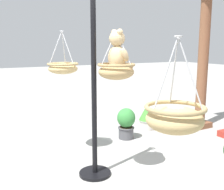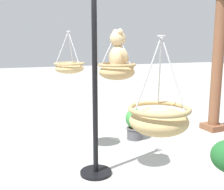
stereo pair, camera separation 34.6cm
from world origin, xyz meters
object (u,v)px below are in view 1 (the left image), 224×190
hanging_basket_with_teddy (116,71)px  potted_plant_flowering_red (147,117)px  teddy_bear (118,53)px  greenhouse_pillar_right (203,63)px  display_pole_central (94,118)px  potted_plant_bushy_green (126,123)px  hanging_basket_right_low (175,117)px  hanging_basket_left_high (63,68)px

hanging_basket_with_teddy → potted_plant_flowering_red: 2.48m
teddy_bear → greenhouse_pillar_right: 2.94m
display_pole_central → potted_plant_bushy_green: size_ratio=4.32×
hanging_basket_with_teddy → greenhouse_pillar_right: 2.95m
hanging_basket_with_teddy → potted_plant_flowering_red: bearing=132.7°
hanging_basket_right_low → hanging_basket_with_teddy: bearing=169.0°
hanging_basket_with_teddy → hanging_basket_right_low: bearing=-11.0°
potted_plant_flowering_red → hanging_basket_right_low: bearing=-32.9°
display_pole_central → teddy_bear: size_ratio=4.96×
teddy_bear → hanging_basket_right_low: 1.54m
hanging_basket_with_teddy → hanging_basket_right_low: hanging_basket_with_teddy is taller
hanging_basket_left_high → potted_plant_flowering_red: hanging_basket_left_high is taller
teddy_bear → potted_plant_bushy_green: teddy_bear is taller
display_pole_central → potted_plant_bushy_green: 1.65m
greenhouse_pillar_right → teddy_bear: bearing=-68.3°
display_pole_central → hanging_basket_with_teddy: bearing=59.0°
display_pole_central → potted_plant_flowering_red: (-1.33, 1.86, -0.54)m
hanging_basket_right_low → hanging_basket_left_high: bearing=-178.2°
hanging_basket_left_high → hanging_basket_right_low: 2.51m
teddy_bear → potted_plant_flowering_red: bearing=133.2°
hanging_basket_left_high → greenhouse_pillar_right: greenhouse_pillar_right is taller
greenhouse_pillar_right → potted_plant_bushy_green: size_ratio=4.90×
hanging_basket_left_high → potted_plant_bushy_green: size_ratio=1.12×
hanging_basket_with_teddy → potted_plant_bushy_green: bearing=142.9°
potted_plant_bushy_green → hanging_basket_left_high: bearing=-83.3°
teddy_bear → greenhouse_pillar_right: (-1.08, 2.72, -0.27)m
hanging_basket_with_teddy → hanging_basket_left_high: hanging_basket_left_high is taller
display_pole_central → potted_plant_bushy_green: display_pole_central is taller
display_pole_central → hanging_basket_right_low: size_ratio=3.35×
teddy_bear → potted_plant_bushy_green: bearing=143.6°
hanging_basket_right_low → potted_plant_bushy_green: hanging_basket_right_low is taller
hanging_basket_left_high → potted_plant_flowering_red: bearing=102.2°
hanging_basket_with_teddy → potted_plant_flowering_red: (-1.48, 1.61, -1.17)m
teddy_bear → hanging_basket_with_teddy: bearing=-90.0°
greenhouse_pillar_right → display_pole_central: bearing=-72.7°
display_pole_central → greenhouse_pillar_right: bearing=107.3°
hanging_basket_left_high → potted_plant_bushy_green: (-0.15, 1.27, -1.11)m
greenhouse_pillar_right → potted_plant_bushy_green: bearing=-94.1°
potted_plant_bushy_green → potted_plant_flowering_red: bearing=111.6°
display_pole_central → hanging_basket_left_high: bearing=-173.3°
display_pole_central → hanging_basket_right_low: display_pole_central is taller
display_pole_central → potted_plant_flowering_red: size_ratio=4.74×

